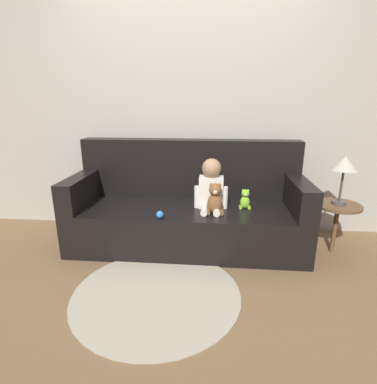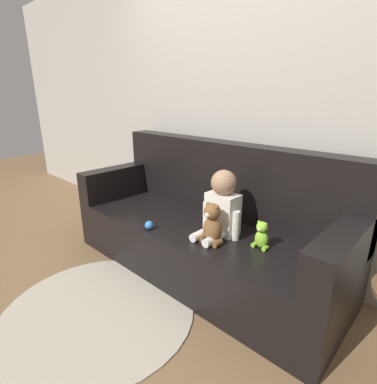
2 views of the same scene
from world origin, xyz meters
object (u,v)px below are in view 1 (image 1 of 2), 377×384
couch (188,210)px  plush_toy_side (245,199)px  person_baby (211,186)px  teddy_bear_brown (215,199)px  side_table (341,185)px  toy_ball (160,215)px

couch → plush_toy_side: 0.57m
person_baby → plush_toy_side: bearing=1.8°
teddy_bear_brown → side_table: size_ratio=0.31×
person_baby → toy_ball: size_ratio=7.27×
person_baby → plush_toy_side: person_baby is taller
teddy_bear_brown → side_table: (1.10, 0.15, 0.12)m
couch → toy_ball: size_ratio=34.51×
plush_toy_side → toy_ball: plush_toy_side is taller
couch → teddy_bear_brown: couch is taller
person_baby → toy_ball: bearing=-144.5°
person_baby → teddy_bear_brown: 0.17m
couch → teddy_bear_brown: size_ratio=7.88×
couch → side_table: bearing=-4.1°
teddy_bear_brown → side_table: side_table is taller
couch → person_baby: bearing=-23.8°
teddy_bear_brown → couch: bearing=136.8°
teddy_bear_brown → toy_ball: 0.50m
toy_ball → side_table: (1.56, 0.30, 0.22)m
toy_ball → side_table: 1.61m
toy_ball → side_table: side_table is taller
teddy_bear_brown → plush_toy_side: 0.32m
plush_toy_side → teddy_bear_brown: bearing=-150.2°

